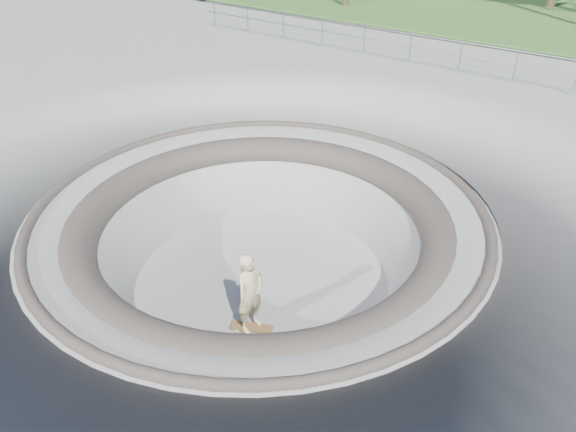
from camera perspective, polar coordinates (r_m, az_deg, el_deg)
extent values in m
plane|color=#A6A6A1|center=(12.60, -2.89, 0.54)|extent=(180.00, 180.00, 0.00)
torus|color=#A6A6A1|center=(13.75, -2.66, -6.59)|extent=(14.00, 14.00, 4.00)
cylinder|color=#A6A6A1|center=(13.72, -2.67, -6.42)|extent=(6.60, 6.60, 0.10)
torus|color=#514B41|center=(12.61, -2.88, 0.46)|extent=(10.24, 10.24, 0.24)
torus|color=#514B41|center=(12.84, -2.83, -1.17)|extent=(8.91, 8.91, 0.81)
cylinder|color=gray|center=(22.14, 17.32, 16.52)|extent=(25.00, 0.05, 0.05)
cylinder|color=gray|center=(22.25, 17.13, 15.41)|extent=(25.00, 0.05, 0.05)
cube|color=#925F3A|center=(12.27, -3.71, -11.18)|extent=(0.94, 0.61, 0.02)
cylinder|color=#BCBCC2|center=(12.30, -3.70, -11.31)|extent=(0.12, 0.19, 0.04)
cylinder|color=#BCBCC2|center=(12.30, -3.70, -11.31)|extent=(0.12, 0.19, 0.04)
cylinder|color=white|center=(12.31, -3.70, -11.34)|extent=(0.08, 0.06, 0.07)
cylinder|color=white|center=(12.31, -3.70, -11.34)|extent=(0.08, 0.06, 0.07)
cylinder|color=white|center=(12.31, -3.70, -11.34)|extent=(0.08, 0.06, 0.07)
cylinder|color=white|center=(12.31, -3.70, -11.34)|extent=(0.08, 0.06, 0.07)
imported|color=beige|center=(11.65, -3.87, -7.79)|extent=(0.49, 0.71, 1.86)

